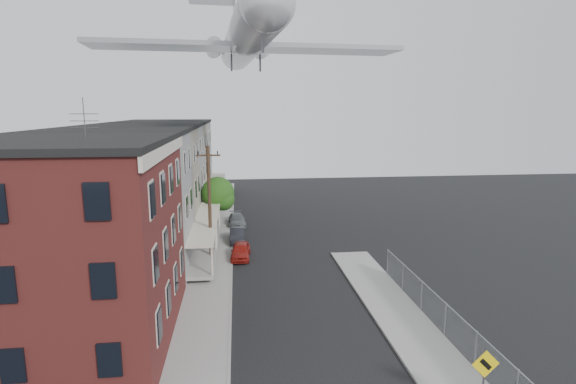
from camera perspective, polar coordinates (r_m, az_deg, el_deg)
name	(u,v)px	position (r m, az deg, el deg)	size (l,w,h in m)	color
sidewalk_left	(216,240)	(41.15, -9.12, -6.03)	(3.00, 62.00, 0.12)	gray
sidewalk_right	(409,329)	(25.98, 15.12, -16.40)	(3.00, 26.00, 0.12)	gray
curb_left	(232,239)	(41.10, -7.09, -5.98)	(0.15, 62.00, 0.14)	gray
curb_right	(383,330)	(25.51, 11.96, -16.76)	(0.15, 26.00, 0.14)	gray
corner_building	(66,243)	(24.85, -26.41, -5.78)	(10.31, 12.30, 12.15)	#381412
row_house_a	(116,204)	(33.67, -20.97, -1.40)	(11.98, 7.00, 10.30)	slate
row_house_b	(138,187)	(40.37, -18.56, 0.63)	(11.98, 7.00, 10.30)	#756B5D
row_house_c	(152,175)	(47.16, -16.84, 2.07)	(11.98, 7.00, 10.30)	slate
row_house_d	(163,166)	(54.00, -15.55, 3.15)	(11.98, 7.00, 10.30)	#756B5D
row_house_e	(172,160)	(60.88, -14.55, 3.98)	(11.98, 7.00, 10.30)	slate
chainlink_fence	(445,319)	(25.33, 19.35, -15.02)	(0.06, 18.06, 1.90)	gray
warning_sign	(485,373)	(19.64, 23.69, -20.28)	(1.10, 0.11, 2.80)	#515156
utility_pole	(210,204)	(34.22, -9.93, -1.45)	(1.80, 0.26, 9.00)	black
street_tree	(219,195)	(44.16, -8.74, -0.36)	(3.22, 3.20, 5.20)	black
car_near	(241,251)	(36.02, -6.03, -7.43)	(1.46, 3.63, 1.24)	maroon
car_mid	(237,235)	(40.33, -6.47, -5.49)	(1.29, 3.69, 1.21)	black
car_far	(237,220)	(45.98, -6.50, -3.54)	(1.62, 3.98, 1.16)	slate
airplane	(246,38)	(43.23, -5.37, 18.92)	(26.81, 30.61, 8.85)	#BBBABE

